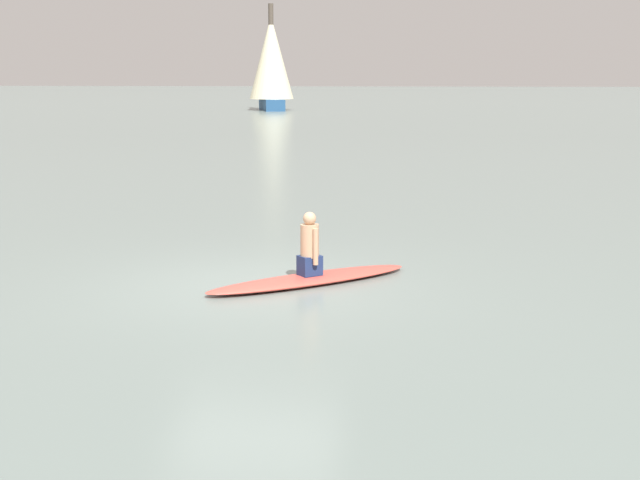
{
  "coord_description": "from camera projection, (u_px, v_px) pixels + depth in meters",
  "views": [
    {
      "loc": [
        -2.37,
        12.03,
        3.0
      ],
      "look_at": [
        -0.92,
        -0.45,
        0.6
      ],
      "focal_mm": 49.02,
      "sensor_mm": 36.0,
      "label": 1
    }
  ],
  "objects": [
    {
      "name": "person_paddler",
      "position": [
        310.0,
        247.0,
        12.6
      ],
      "size": [
        0.39,
        0.38,
        0.93
      ],
      "rotation": [
        0.0,
        0.0,
        0.67
      ],
      "color": "navy",
      "rests_on": "surfboard"
    },
    {
      "name": "ground_plane",
      "position": [
        253.0,
        285.0,
        12.57
      ],
      "size": [
        400.0,
        400.0,
        0.0
      ],
      "primitive_type": "plane",
      "color": "slate"
    },
    {
      "name": "sailboat_distant",
      "position": [
        271.0,
        61.0,
        71.91
      ],
      "size": [
        4.55,
        5.44,
        8.62
      ],
      "rotation": [
        0.0,
        0.0,
        -1.28
      ],
      "color": "navy",
      "rests_on": "ground"
    },
    {
      "name": "surfboard",
      "position": [
        310.0,
        279.0,
        12.69
      ],
      "size": [
        3.01,
        2.58,
        0.12
      ],
      "primitive_type": "ellipsoid",
      "rotation": [
        0.0,
        0.0,
        0.67
      ],
      "color": "#D84C3F",
      "rests_on": "ground"
    }
  ]
}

